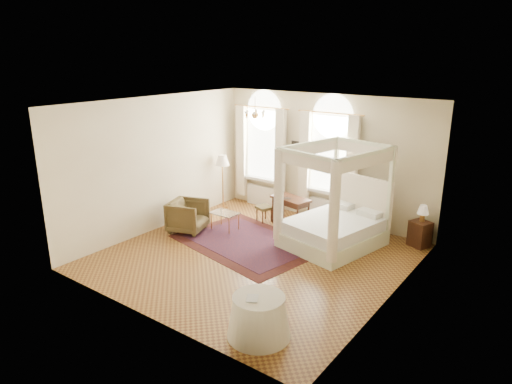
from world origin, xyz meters
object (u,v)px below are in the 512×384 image
Objects in this scene: stool at (264,209)px; side_table at (259,317)px; canopy_bed at (333,224)px; coffee_table at (225,214)px; nightstand at (420,234)px; writing_desk at (291,202)px; armchair at (188,216)px; floor_lamp at (222,163)px.

side_table reaches higher than stool.
canopy_bed is 3.70× the size of coffee_table.
canopy_bed is at bearing -144.36° from nightstand.
side_table is at bearing -63.51° from writing_desk.
writing_desk is 1.25× the size of armchair.
writing_desk is at bearing -1.56° from floor_lamp.
nightstand is 4.65m from coffee_table.
writing_desk is 0.79m from stool.
canopy_bed is 2.72m from coffee_table.
armchair is 4.74m from side_table.
floor_lamp is (-1.59, 0.21, 0.97)m from stool.
side_table is (-0.92, -5.00, 0.04)m from nightstand.
writing_desk is 4.87m from side_table.
nightstand is 5.52m from armchair.
armchair is 1.31× the size of coffee_table.
canopy_bed is at bearing -87.04° from armchair.
nightstand is 0.60× the size of side_table.
floor_lamp reaches higher than stool.
armchair is at bearing -153.33° from nightstand.
canopy_bed reaches higher than nightstand.
floor_lamp is 1.53× the size of side_table.
coffee_table is (0.68, 0.61, 0.01)m from armchair.
nightstand reaches higher than stool.
stool is at bearing -52.58° from armchair.
armchair reaches higher than nightstand.
writing_desk reaches higher than side_table.
canopy_bed reaches higher than armchair.
floor_lamp is at bearing 171.28° from canopy_bed.
armchair is 2.15m from floor_lamp.
armchair is (-3.31, -1.31, -0.13)m from canopy_bed.
floor_lamp is (-0.46, 1.89, 0.92)m from armchair.
writing_desk is at bearing 160.57° from canopy_bed.
stool is at bearing -168.29° from writing_desk.
coffee_table is at bearing -48.09° from floor_lamp.
writing_desk is at bearing -168.07° from nightstand.
floor_lamp is at bearing 178.44° from writing_desk.
canopy_bed reaches higher than stool.
nightstand is at bearing -82.00° from armchair.
coffee_table is 1.94m from floor_lamp.
armchair is 0.56× the size of floor_lamp.
side_table is at bearing -79.54° from canopy_bed.
armchair is at bearing 147.82° from side_table.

